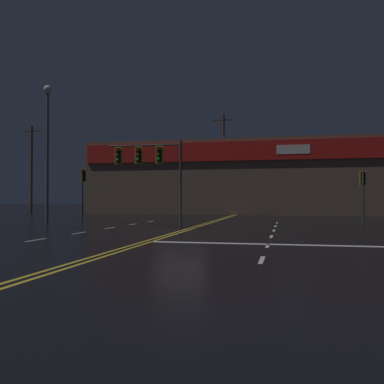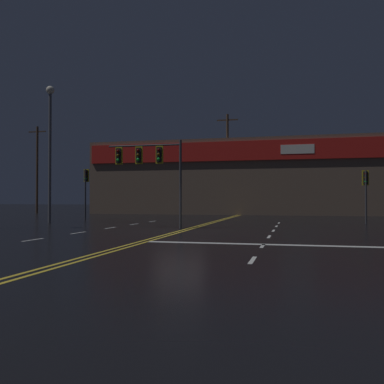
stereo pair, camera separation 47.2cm
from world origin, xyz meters
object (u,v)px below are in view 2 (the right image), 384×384
Objects in this scene: traffic_signal_corner_northwest at (86,183)px; streetlight_far_right at (50,135)px; traffic_signal_corner_northeast at (366,184)px; traffic_signal_median at (148,160)px.

streetlight_far_right is (-0.53, -4.17, 3.09)m from traffic_signal_corner_northwest.
traffic_signal_corner_northwest is at bearing 179.20° from traffic_signal_corner_northeast.
traffic_signal_corner_northeast is 21.40m from streetlight_far_right.
streetlight_far_right is at bearing -97.26° from traffic_signal_corner_northwest.
traffic_signal_corner_northeast is 0.37× the size of streetlight_far_right.
streetlight_far_right reaches higher than traffic_signal_corner_northwest.
traffic_signal_corner_northeast is 0.89× the size of traffic_signal_corner_northwest.
traffic_signal_median is 0.52× the size of streetlight_far_right.
traffic_signal_median reaches higher than traffic_signal_corner_northwest.
traffic_signal_corner_northwest is (-7.76, 7.59, -0.89)m from traffic_signal_median.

